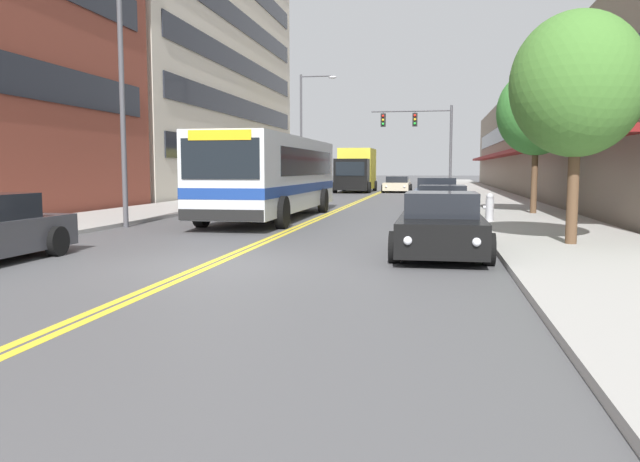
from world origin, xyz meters
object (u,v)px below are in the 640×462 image
(city_bus, at_px, (274,173))
(car_slate_blue_parked_right_far, at_px, (436,195))
(box_truck, at_px, (356,170))
(car_charcoal_parked_right_mid, at_px, (442,204))
(street_lamp_left_far, at_px, (306,123))
(street_tree_right_mid, at_px, (537,112))
(fire_hydrant, at_px, (490,207))
(car_silver_parked_left_near, at_px, (303,187))
(car_black_parked_right_foreground, at_px, (441,226))
(car_white_parked_left_far, at_px, (276,192))
(street_tree_right_near, at_px, (577,85))
(street_lamp_left_near, at_px, (129,79))
(traffic_signal_mast, at_px, (423,132))
(car_champagne_moving_lead, at_px, (397,185))

(city_bus, distance_m, car_slate_blue_parked_right_far, 8.63)
(box_truck, bearing_deg, city_bus, -89.43)
(box_truck, bearing_deg, car_charcoal_parked_right_mid, -76.39)
(street_lamp_left_far, xyz_separation_m, street_tree_right_mid, (12.87, -18.94, -1.09))
(box_truck, xyz_separation_m, fire_hydrant, (7.88, -27.95, -1.13))
(car_silver_parked_left_near, relative_size, car_black_parked_right_foreground, 1.10)
(car_white_parked_left_far, distance_m, fire_hydrant, 15.98)
(street_tree_right_near, height_order, fire_hydrant, street_tree_right_near)
(street_lamp_left_near, height_order, street_lamp_left_far, street_lamp_left_far)
(box_truck, height_order, street_lamp_left_far, street_lamp_left_far)
(car_silver_parked_left_near, xyz_separation_m, street_tree_right_near, (11.65, -25.40, 3.05))
(traffic_signal_mast, bearing_deg, street_lamp_left_far, -178.13)
(car_silver_parked_left_near, distance_m, car_champagne_moving_lead, 10.45)
(city_bus, height_order, car_champagne_moving_lead, city_bus)
(car_black_parked_right_foreground, relative_size, car_slate_blue_parked_right_far, 0.94)
(street_lamp_left_far, relative_size, street_tree_right_mid, 1.55)
(car_white_parked_left_far, bearing_deg, traffic_signal_mast, 55.67)
(car_silver_parked_left_near, relative_size, fire_hydrant, 5.03)
(city_bus, distance_m, car_white_parked_left_far, 11.05)
(car_white_parked_left_far, height_order, street_lamp_left_far, street_lamp_left_far)
(car_black_parked_right_foreground, bearing_deg, street_lamp_left_far, 106.85)
(box_truck, distance_m, street_lamp_left_far, 6.60)
(street_tree_right_mid, bearing_deg, box_truck, 112.51)
(car_slate_blue_parked_right_far, xyz_separation_m, car_champagne_moving_lead, (-2.99, 20.51, -0.09))
(city_bus, bearing_deg, car_black_parked_right_foreground, -56.49)
(car_black_parked_right_foreground, bearing_deg, street_tree_right_near, 28.35)
(traffic_signal_mast, bearing_deg, city_bus, -102.78)
(car_white_parked_left_far, bearing_deg, car_slate_blue_parked_right_far, -27.51)
(car_white_parked_left_far, relative_size, street_lamp_left_far, 0.57)
(car_charcoal_parked_right_mid, bearing_deg, car_black_parked_right_foreground, -90.74)
(car_silver_parked_left_near, relative_size, street_tree_right_mid, 0.84)
(street_tree_right_mid, bearing_deg, car_silver_parked_left_near, 128.83)
(car_charcoal_parked_right_mid, distance_m, car_slate_blue_parked_right_far, 6.17)
(traffic_signal_mast, xyz_separation_m, street_lamp_left_near, (-8.33, -26.25, 0.16))
(car_charcoal_parked_right_mid, distance_m, street_lamp_left_near, 11.21)
(car_white_parked_left_far, bearing_deg, car_champagne_moving_lead, 70.70)
(box_truck, xyz_separation_m, street_tree_right_near, (9.20, -33.88, 1.98))
(car_white_parked_left_far, distance_m, car_charcoal_parked_right_mid, 13.81)
(car_champagne_moving_lead, relative_size, fire_hydrant, 5.35)
(city_bus, xyz_separation_m, box_truck, (-0.26, 26.39, 0.04))
(box_truck, relative_size, street_tree_right_mid, 1.24)
(car_slate_blue_parked_right_far, bearing_deg, car_champagne_moving_lead, 98.29)
(city_bus, relative_size, car_black_parked_right_foreground, 2.78)
(city_bus, distance_m, car_silver_parked_left_near, 18.15)
(car_black_parked_right_foreground, bearing_deg, street_lamp_left_near, 153.67)
(city_bus, height_order, street_lamp_left_near, street_lamp_left_near)
(city_bus, distance_m, street_tree_right_mid, 10.20)
(car_slate_blue_parked_right_far, height_order, street_tree_right_mid, street_tree_right_mid)
(car_charcoal_parked_right_mid, distance_m, car_champagne_moving_lead, 26.87)
(city_bus, relative_size, car_slate_blue_parked_right_far, 2.62)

